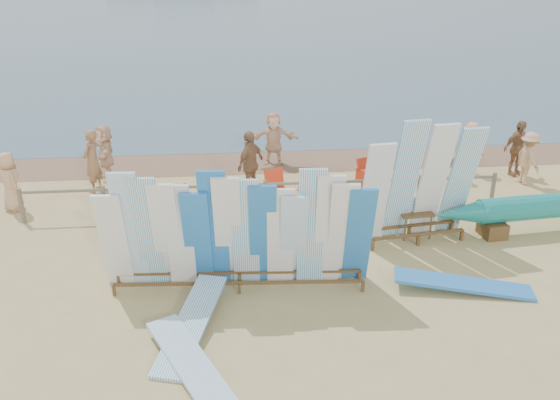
{
  "coord_description": "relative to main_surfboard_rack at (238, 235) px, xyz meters",
  "views": [
    {
      "loc": [
        -0.93,
        -10.86,
        6.22
      ],
      "look_at": [
        0.23,
        1.4,
        1.03
      ],
      "focal_mm": 38.0,
      "sensor_mm": 36.0,
      "label": 1
    }
  ],
  "objects": [
    {
      "name": "flat_board_e",
      "position": [
        -0.88,
        -1.4,
        -1.17
      ],
      "size": [
        1.28,
        2.74,
        0.38
      ],
      "primitive_type": "cube",
      "rotation": [
        0.11,
        0.0,
        -0.28
      ],
      "color": "white",
      "rests_on": "ground"
    },
    {
      "name": "main_surfboard_rack",
      "position": [
        0.0,
        0.0,
        0.0
      ],
      "size": [
        5.27,
        1.02,
        2.62
      ],
      "rotation": [
        0.0,
        0.0,
        -0.06
      ],
      "color": "brown",
      "rests_on": "ground"
    },
    {
      "name": "beachgoer_8",
      "position": [
        6.27,
        5.76,
        -0.36
      ],
      "size": [
        0.88,
        0.63,
        1.63
      ],
      "primitive_type": "imported",
      "rotation": [
        0.0,
        0.0,
        3.49
      ],
      "color": "beige",
      "rests_on": "ground"
    },
    {
      "name": "vendor_table",
      "position": [
        4.17,
        1.95,
        -0.83
      ],
      "size": [
        0.81,
        0.61,
        1.02
      ],
      "rotation": [
        0.0,
        0.0,
        0.1
      ],
      "color": "brown",
      "rests_on": "ground"
    },
    {
      "name": "fence",
      "position": [
        0.78,
        3.6,
        -0.54
      ],
      "size": [
        12.08,
        0.08,
        0.9
      ],
      "color": "#6D6552",
      "rests_on": "ground"
    },
    {
      "name": "beachgoer_1",
      "position": [
        -3.85,
        5.58,
        -0.28
      ],
      "size": [
        0.55,
        0.73,
        1.78
      ],
      "primitive_type": "imported",
      "rotation": [
        0.0,
        0.0,
        4.37
      ],
      "color": "#8C6042",
      "rests_on": "ground"
    },
    {
      "name": "beach_chair_right",
      "position": [
        1.14,
        4.44,
        -0.93
      ],
      "size": [
        0.65,
        0.66,
        0.83
      ],
      "rotation": [
        0.0,
        0.0,
        0.26
      ],
      "color": "red",
      "rests_on": "ground"
    },
    {
      "name": "beach_chair_left",
      "position": [
        2.0,
        4.57,
        -0.94
      ],
      "size": [
        0.6,
        0.62,
        0.79
      ],
      "rotation": [
        0.0,
        0.0,
        -0.24
      ],
      "color": "red",
      "rests_on": "ground"
    },
    {
      "name": "flat_board_a",
      "position": [
        -0.81,
        -2.52,
        -1.17
      ],
      "size": [
        1.7,
        2.67,
        0.25
      ],
      "primitive_type": "cube",
      "rotation": [
        0.07,
        0.0,
        0.46
      ],
      "color": "#94C2ED",
      "rests_on": "ground"
    },
    {
      "name": "beachgoer_5",
      "position": [
        1.31,
        7.44,
        -0.34
      ],
      "size": [
        1.57,
        0.6,
        1.66
      ],
      "primitive_type": "imported",
      "rotation": [
        0.0,
        0.0,
        6.22
      ],
      "color": "beige",
      "rests_on": "ground"
    },
    {
      "name": "wet_sand_strip",
      "position": [
        0.78,
        7.8,
        -1.17
      ],
      "size": [
        40.0,
        2.6,
        0.01
      ],
      "primitive_type": "cube",
      "color": "brown",
      "rests_on": "ground"
    },
    {
      "name": "beachgoer_11",
      "position": [
        -3.66,
        6.47,
        -0.34
      ],
      "size": [
        0.86,
        1.62,
        1.66
      ],
      "primitive_type": "imported",
      "rotation": [
        0.0,
        0.0,
        4.96
      ],
      "color": "beige",
      "rests_on": "ground"
    },
    {
      "name": "beachgoer_0",
      "position": [
        -5.71,
        4.47,
        -0.39
      ],
      "size": [
        0.74,
        0.83,
        1.56
      ],
      "primitive_type": "imported",
      "rotation": [
        0.0,
        0.0,
        2.2
      ],
      "color": "tan",
      "rests_on": "ground"
    },
    {
      "name": "stroller",
      "position": [
        3.64,
        4.15,
        -0.72
      ],
      "size": [
        0.85,
        0.98,
        1.13
      ],
      "rotation": [
        0.0,
        0.0,
        0.42
      ],
      "color": "red",
      "rests_on": "ground"
    },
    {
      "name": "beachgoer_4",
      "position": [
        0.47,
        4.89,
        -0.26
      ],
      "size": [
        1.02,
        1.12,
        1.82
      ],
      "primitive_type": "imported",
      "rotation": [
        0.0,
        0.0,
        4.04
      ],
      "color": "#8C6042",
      "rests_on": "ground"
    },
    {
      "name": "beachgoer_10",
      "position": [
        8.42,
        5.74,
        -0.33
      ],
      "size": [
        1.06,
        0.71,
        1.68
      ],
      "primitive_type": "imported",
      "rotation": [
        0.0,
        0.0,
        0.32
      ],
      "color": "#8C6042",
      "rests_on": "ground"
    },
    {
      "name": "beachgoer_extra_0",
      "position": [
        8.41,
        5.0,
        -0.4
      ],
      "size": [
        0.49,
        1.02,
        1.54
      ],
      "primitive_type": "imported",
      "rotation": [
        0.0,
        0.0,
        1.66
      ],
      "color": "tan",
      "rests_on": "ground"
    },
    {
      "name": "side_surfboard_rack",
      "position": [
        4.11,
        1.73,
        0.19
      ],
      "size": [
        2.73,
        1.1,
        3.01
      ],
      "rotation": [
        0.0,
        0.0,
        0.13
      ],
      "color": "brown",
      "rests_on": "ground"
    },
    {
      "name": "ground",
      "position": [
        0.78,
        0.6,
        -1.17
      ],
      "size": [
        160.0,
        160.0,
        0.0
      ],
      "primitive_type": "plane",
      "color": "tan",
      "rests_on": "ground"
    },
    {
      "name": "flat_board_d",
      "position": [
        4.42,
        -0.5,
        -1.17
      ],
      "size": [
        2.75,
        1.16,
        0.28
      ],
      "primitive_type": "cube",
      "rotation": [
        0.08,
        0.0,
        1.34
      ],
      "color": "blue",
      "rests_on": "ground"
    },
    {
      "name": "beachgoer_9",
      "position": [
        7.15,
        6.14,
        -0.4
      ],
      "size": [
        0.91,
        1.06,
        1.55
      ],
      "primitive_type": "imported",
      "rotation": [
        0.0,
        0.0,
        2.17
      ],
      "color": "tan",
      "rests_on": "ground"
    }
  ]
}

